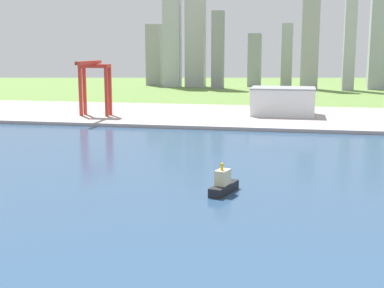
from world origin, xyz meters
name	(u,v)px	position (x,y,z in m)	size (l,w,h in m)	color
ground_plane	(261,174)	(0.00, 300.00, 0.00)	(2400.00, 2400.00, 0.00)	olive
water_bay	(247,216)	(0.00, 240.00, 0.07)	(840.00, 360.00, 0.15)	#2D4C70
industrial_pier	(278,117)	(0.00, 490.00, 1.25)	(840.00, 140.00, 2.50)	#AA9D9A
tugboat_small	(223,185)	(-11.47, 265.90, 3.44)	(9.54, 18.49, 11.79)	black
port_crane_red	(94,76)	(-139.24, 459.97, 32.74)	(23.42, 45.26, 42.23)	#B72D23
warehouse_main	(283,101)	(3.10, 493.78, 13.28)	(49.14, 35.91, 21.52)	white
distant_skyline	(258,42)	(-41.90, 821.17, 63.34)	(340.76, 75.97, 159.16)	gray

